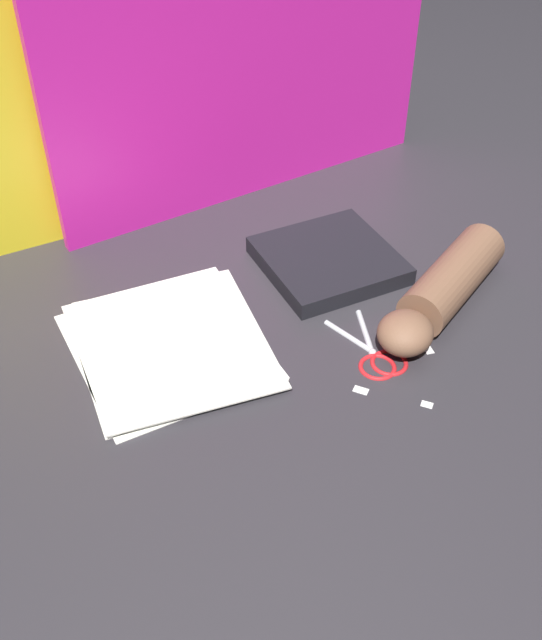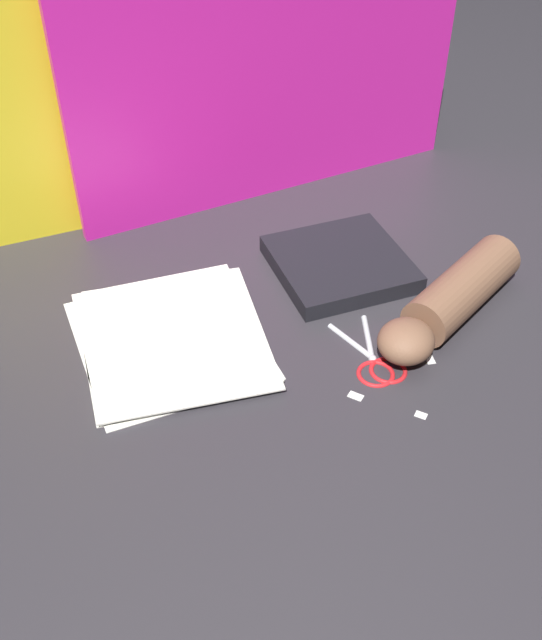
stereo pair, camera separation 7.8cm
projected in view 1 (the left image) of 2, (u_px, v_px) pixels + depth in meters
ground_plane at (272, 362)px, 1.12m from camera, size 6.00×6.00×0.00m
backdrop_panel_left at (59, 90)px, 1.21m from camera, size 0.60×0.05×0.54m
backdrop_panel_center at (249, 72)px, 1.34m from camera, size 0.77×0.11×0.48m
paper_stack at (170, 344)px, 1.14m from camera, size 0.30×0.33×0.01m
book_closed at (328, 260)px, 1.29m from camera, size 0.22×0.21×0.03m
scissors at (377, 355)px, 1.12m from camera, size 0.09×0.16×0.01m
hand_forearm at (443, 290)px, 1.19m from camera, size 0.33×0.23×0.08m
paper_scrap_near at (427, 404)px, 1.05m from camera, size 0.02×0.02×0.00m
paper_scrap_mid at (361, 390)px, 1.07m from camera, size 0.02×0.02×0.00m
paper_scrap_far at (428, 349)px, 1.14m from camera, size 0.02×0.02×0.00m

